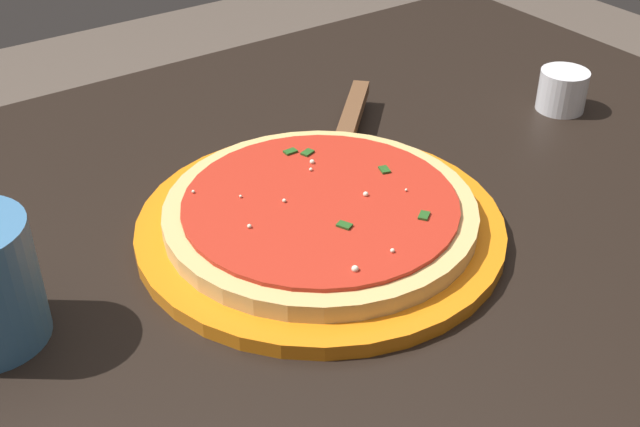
% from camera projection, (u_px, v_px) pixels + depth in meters
% --- Properties ---
extents(restaurant_table, '(1.05, 0.83, 0.74)m').
position_uv_depth(restaurant_table, '(351.00, 330.00, 0.81)').
color(restaurant_table, black).
rests_on(restaurant_table, ground_plane).
extents(serving_plate, '(0.32, 0.32, 0.01)m').
position_uv_depth(serving_plate, '(320.00, 226.00, 0.71)').
color(serving_plate, orange).
rests_on(serving_plate, restaurant_table).
extents(pizza, '(0.27, 0.27, 0.02)m').
position_uv_depth(pizza, '(320.00, 211.00, 0.70)').
color(pizza, '#DBB26B').
rests_on(pizza, serving_plate).
extents(pizza_server, '(0.19, 0.19, 0.01)m').
position_uv_depth(pizza_server, '(347.00, 131.00, 0.83)').
color(pizza_server, silver).
rests_on(pizza_server, serving_plate).
extents(cup_small_sauce, '(0.05, 0.05, 0.05)m').
position_uv_depth(cup_small_sauce, '(562.00, 90.00, 0.90)').
color(cup_small_sauce, silver).
rests_on(cup_small_sauce, restaurant_table).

